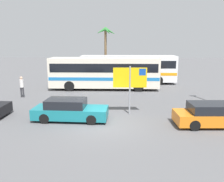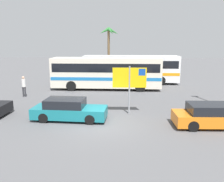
{
  "view_description": "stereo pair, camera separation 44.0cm",
  "coord_description": "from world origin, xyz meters",
  "px_view_note": "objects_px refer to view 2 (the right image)",
  "views": [
    {
      "loc": [
        1.01,
        -12.89,
        4.72
      ],
      "look_at": [
        0.52,
        3.53,
        1.3
      ],
      "focal_mm": 37.85,
      "sensor_mm": 36.0,
      "label": 1
    },
    {
      "loc": [
        1.45,
        -12.87,
        4.72
      ],
      "look_at": [
        0.52,
        3.53,
        1.3
      ],
      "focal_mm": 37.85,
      "sensor_mm": 36.0,
      "label": 2
    }
  ],
  "objects_px": {
    "bus_front_coach": "(106,72)",
    "ferry_sign": "(130,80)",
    "car_orange": "(213,116)",
    "car_teal": "(69,110)",
    "pedestrian_by_bus": "(24,85)",
    "bus_rear_coach": "(131,68)"
  },
  "relations": [
    {
      "from": "ferry_sign",
      "to": "pedestrian_by_bus",
      "type": "height_order",
      "value": "ferry_sign"
    },
    {
      "from": "bus_rear_coach",
      "to": "pedestrian_by_bus",
      "type": "distance_m",
      "value": 12.13
    },
    {
      "from": "ferry_sign",
      "to": "car_teal",
      "type": "relative_size",
      "value": 0.7
    },
    {
      "from": "bus_front_coach",
      "to": "ferry_sign",
      "type": "bearing_deg",
      "value": -75.12
    },
    {
      "from": "bus_front_coach",
      "to": "car_orange",
      "type": "height_order",
      "value": "bus_front_coach"
    },
    {
      "from": "car_orange",
      "to": "bus_rear_coach",
      "type": "bearing_deg",
      "value": 104.84
    },
    {
      "from": "bus_rear_coach",
      "to": "pedestrian_by_bus",
      "type": "xyz_separation_m",
      "value": [
        -9.44,
        -7.58,
        -0.7
      ]
    },
    {
      "from": "ferry_sign",
      "to": "pedestrian_by_bus",
      "type": "relative_size",
      "value": 1.76
    },
    {
      "from": "car_teal",
      "to": "ferry_sign",
      "type": "bearing_deg",
      "value": 23.05
    },
    {
      "from": "car_orange",
      "to": "bus_front_coach",
      "type": "bearing_deg",
      "value": 120.89
    },
    {
      "from": "bus_rear_coach",
      "to": "ferry_sign",
      "type": "xyz_separation_m",
      "value": [
        -0.29,
        -12.12,
        0.54
      ]
    },
    {
      "from": "bus_rear_coach",
      "to": "car_teal",
      "type": "height_order",
      "value": "bus_rear_coach"
    },
    {
      "from": "bus_front_coach",
      "to": "pedestrian_by_bus",
      "type": "xyz_separation_m",
      "value": [
        -6.91,
        -3.88,
        -0.7
      ]
    },
    {
      "from": "bus_front_coach",
      "to": "ferry_sign",
      "type": "xyz_separation_m",
      "value": [
        2.24,
        -8.42,
        0.54
      ]
    },
    {
      "from": "car_teal",
      "to": "pedestrian_by_bus",
      "type": "relative_size",
      "value": 2.52
    },
    {
      "from": "bus_front_coach",
      "to": "car_orange",
      "type": "relative_size",
      "value": 2.4
    },
    {
      "from": "car_teal",
      "to": "car_orange",
      "type": "relative_size",
      "value": 1.02
    },
    {
      "from": "pedestrian_by_bus",
      "to": "bus_rear_coach",
      "type": "bearing_deg",
      "value": -54.96
    },
    {
      "from": "bus_rear_coach",
      "to": "pedestrian_by_bus",
      "type": "height_order",
      "value": "bus_rear_coach"
    },
    {
      "from": "bus_rear_coach",
      "to": "car_teal",
      "type": "xyz_separation_m",
      "value": [
        -4.07,
        -13.52,
        -1.15
      ]
    },
    {
      "from": "pedestrian_by_bus",
      "to": "bus_front_coach",
      "type": "bearing_deg",
      "value": -64.41
    },
    {
      "from": "bus_rear_coach",
      "to": "car_orange",
      "type": "bearing_deg",
      "value": -73.11
    }
  ]
}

